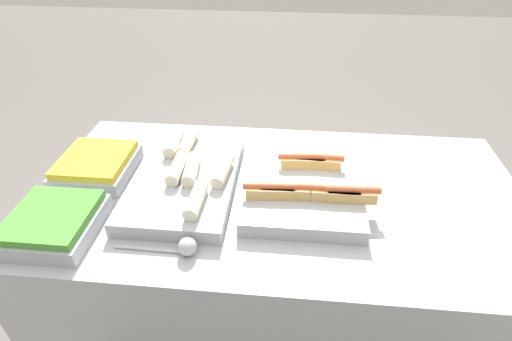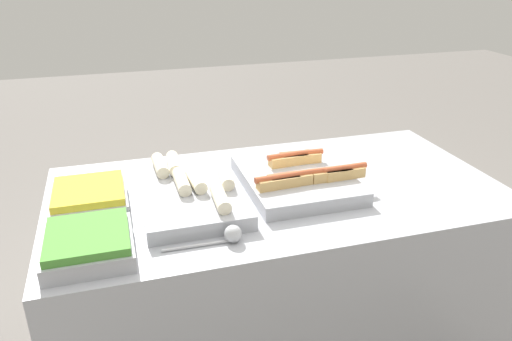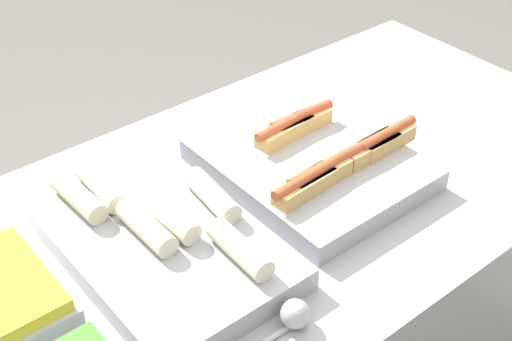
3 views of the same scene
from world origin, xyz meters
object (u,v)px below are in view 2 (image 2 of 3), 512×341
at_px(tray_wraps, 190,191).
at_px(tray_side_front, 89,244).
at_px(tray_hotdogs, 298,178).
at_px(serving_spoon_near, 229,235).
at_px(tray_side_back, 90,198).

height_order(tray_wraps, tray_side_front, tray_wraps).
distance_m(tray_hotdogs, serving_spoon_near, 0.44).
bearing_deg(serving_spoon_near, tray_hotdogs, 41.91).
bearing_deg(tray_wraps, tray_side_front, -141.62).
distance_m(tray_side_back, serving_spoon_near, 0.52).
height_order(tray_hotdogs, serving_spoon_near, tray_hotdogs).
height_order(tray_hotdogs, tray_side_back, tray_hotdogs).
bearing_deg(tray_hotdogs, tray_wraps, 178.61).
xyz_separation_m(tray_wraps, tray_side_back, (-0.33, 0.04, 0.00)).
distance_m(tray_hotdogs, tray_wraps, 0.39).
relative_size(tray_side_front, tray_side_back, 1.00).
xyz_separation_m(tray_side_front, tray_side_back, (0.00, 0.29, 0.00)).
height_order(tray_hotdogs, tray_side_front, tray_hotdogs).
height_order(tray_wraps, tray_side_back, tray_wraps).
xyz_separation_m(tray_hotdogs, tray_side_front, (-0.72, -0.25, 0.00)).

